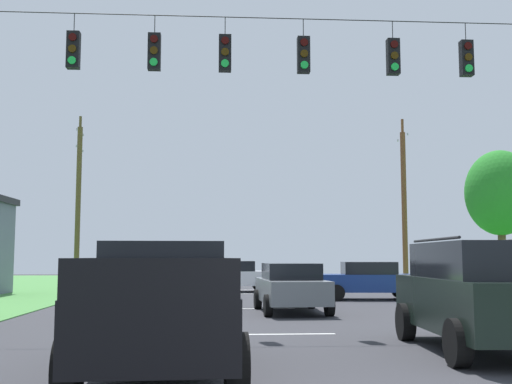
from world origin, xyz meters
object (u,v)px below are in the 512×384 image
(overhead_signal_span, at_px, (278,136))
(distant_car_far_parked, at_px, (291,287))
(tree_roadside_far_right, at_px, (500,193))
(utility_pole_far_left, at_px, (78,202))
(utility_pole_far_right, at_px, (404,206))
(pickup_truck, at_px, (161,307))
(distant_car_oncoming, at_px, (369,280))
(suv_black, at_px, (481,293))
(distant_car_crossing_white, at_px, (232,276))

(overhead_signal_span, bearing_deg, distant_car_far_parked, 78.81)
(tree_roadside_far_right, bearing_deg, utility_pole_far_left, 169.74)
(utility_pole_far_right, bearing_deg, distant_car_far_parked, -119.42)
(distant_car_far_parked, bearing_deg, pickup_truck, -107.51)
(utility_pole_far_right, relative_size, tree_roadside_far_right, 1.33)
(distant_car_oncoming, bearing_deg, distant_car_far_parked, -124.00)
(pickup_truck, distance_m, suv_black, 5.88)
(suv_black, height_order, tree_roadside_far_right, tree_roadside_far_right)
(distant_car_oncoming, bearing_deg, utility_pole_far_left, 147.45)
(utility_pole_far_right, height_order, utility_pole_far_left, utility_pole_far_right)
(distant_car_crossing_white, xyz_separation_m, distant_car_far_parked, (1.50, -11.92, 0.00))
(suv_black, bearing_deg, pickup_truck, -164.02)
(suv_black, relative_size, utility_pole_far_right, 0.52)
(utility_pole_far_right, distance_m, utility_pole_far_left, 17.71)
(utility_pole_far_right, bearing_deg, utility_pole_far_left, 179.19)
(pickup_truck, distance_m, tree_roadside_far_right, 25.84)
(distant_car_crossing_white, bearing_deg, overhead_signal_span, -87.49)
(utility_pole_far_left, distance_m, tree_roadside_far_right, 21.82)
(suv_black, bearing_deg, tree_roadside_far_right, 63.99)
(distant_car_oncoming, height_order, utility_pole_far_left, utility_pole_far_left)
(pickup_truck, xyz_separation_m, distant_car_crossing_white, (1.70, 22.07, -0.18))
(distant_car_crossing_white, distance_m, distant_car_oncoming, 8.18)
(distant_car_far_parked, height_order, tree_roadside_far_right, tree_roadside_far_right)
(utility_pole_far_right, bearing_deg, distant_car_oncoming, -116.03)
(distant_car_far_parked, bearing_deg, utility_pole_far_right, 60.58)
(utility_pole_far_right, height_order, tree_roadside_far_right, utility_pole_far_right)
(distant_car_far_parked, bearing_deg, distant_car_crossing_white, 97.18)
(distant_car_oncoming, bearing_deg, utility_pole_far_right, 63.97)
(utility_pole_far_right, distance_m, tree_roadside_far_right, 5.24)
(distant_car_oncoming, xyz_separation_m, utility_pole_far_left, (-13.59, 8.68, 3.88))
(distant_car_oncoming, relative_size, utility_pole_far_right, 0.47)
(utility_pole_far_right, relative_size, utility_pole_far_left, 1.00)
(suv_black, bearing_deg, distant_car_crossing_white, 100.92)
(tree_roadside_far_right, bearing_deg, distant_car_oncoming, -148.68)
(tree_roadside_far_right, bearing_deg, distant_car_crossing_white, 174.11)
(suv_black, xyz_separation_m, utility_pole_far_left, (-12.15, 22.97, 3.61))
(suv_black, xyz_separation_m, distant_car_far_parked, (-2.45, 8.54, -0.27))
(pickup_truck, bearing_deg, tree_roadside_far_right, 54.15)
(suv_black, relative_size, distant_car_far_parked, 1.12)
(overhead_signal_span, relative_size, distant_car_crossing_white, 3.65)
(distant_car_oncoming, bearing_deg, distant_car_crossing_white, 131.19)
(suv_black, distance_m, utility_pole_far_left, 26.24)
(pickup_truck, bearing_deg, distant_car_far_parked, 72.49)
(pickup_truck, relative_size, utility_pole_far_right, 0.58)
(utility_pole_far_left, bearing_deg, overhead_signal_span, -64.29)
(tree_roadside_far_right, bearing_deg, utility_pole_far_right, 135.97)
(distant_car_crossing_white, bearing_deg, tree_roadside_far_right, -5.89)
(pickup_truck, bearing_deg, distant_car_oncoming, 65.99)
(pickup_truck, height_order, tree_roadside_far_right, tree_roadside_far_right)
(distant_car_oncoming, bearing_deg, overhead_signal_span, -115.53)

